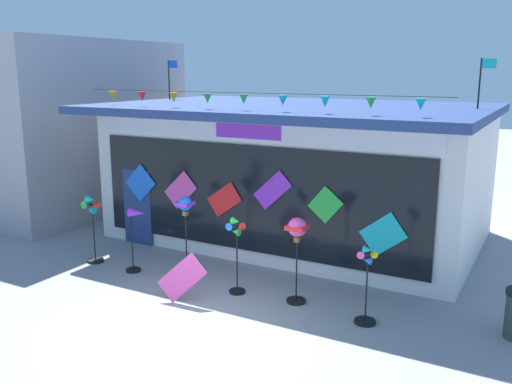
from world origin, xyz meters
TOP-DOWN VIEW (x-y plane):
  - ground_plane at (0.00, 0.00)m, footprint 80.00×80.00m
  - kite_shop_building at (-0.60, 5.98)m, footprint 9.77×6.74m
  - wind_spinner_far_left at (-3.93, 1.51)m, footprint 0.44×0.39m
  - wind_spinner_left at (-2.57, 1.49)m, footprint 0.56×0.34m
  - wind_spinner_center_left at (-1.39, 1.79)m, footprint 0.39×0.39m
  - wind_spinner_center_right at (0.04, 1.54)m, footprint 0.38×0.33m
  - wind_spinner_right at (1.31, 1.73)m, footprint 0.39×0.39m
  - wind_spinner_far_right at (2.81, 1.47)m, footprint 0.39×0.39m
  - display_kite_on_ground at (-0.69, 0.66)m, footprint 1.00×0.34m
  - neighbour_building at (-10.55, 5.43)m, footprint 7.94×7.10m

SIDE VIEW (x-z plane):
  - ground_plane at x=0.00m, z-range 0.00..0.00m
  - display_kite_on_ground at x=-0.69m, z-range 0.00..1.00m
  - wind_spinner_far_right at x=2.81m, z-range 0.02..1.51m
  - wind_spinner_left at x=-2.57m, z-range 0.23..1.75m
  - wind_spinner_center_right at x=0.04m, z-range 0.22..1.84m
  - wind_spinner_far_left at x=-3.93m, z-range 0.25..1.90m
  - wind_spinner_right at x=1.31m, z-range 0.49..2.23m
  - wind_spinner_center_left at x=-1.39m, z-range 0.45..2.30m
  - kite_shop_building at x=-0.60m, z-range -0.56..4.26m
  - neighbour_building at x=-10.55m, z-range 0.00..5.46m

